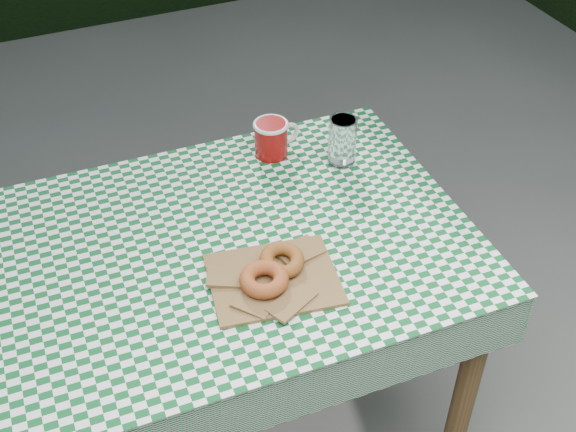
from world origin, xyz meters
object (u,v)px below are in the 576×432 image
Objects in this scene: coffee_mug at (271,139)px; paper_bag at (274,278)px; table at (221,351)px; drinking_glass at (342,141)px.

paper_bag is at bearing -118.68° from coffee_mug.
coffee_mug reaches higher than paper_bag.
table is 0.59m from coffee_mug.
coffee_mug is 0.19m from drinking_glass.
coffee_mug reaches higher than table.
table is 0.65m from drinking_glass.
paper_bag is at bearing -58.39° from table.
table is 4.30× the size of paper_bag.
coffee_mug is at bearing 48.55° from table.
paper_bag reaches higher than table.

